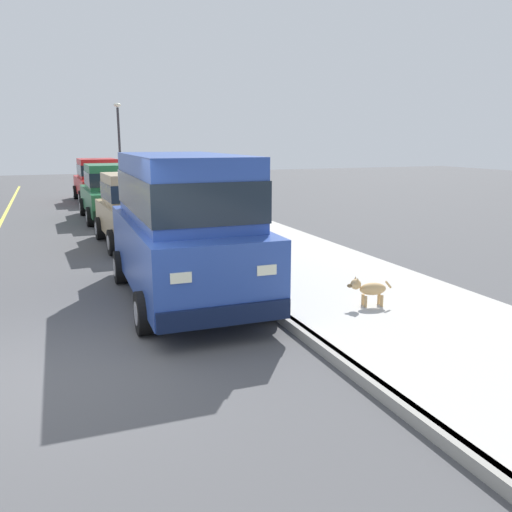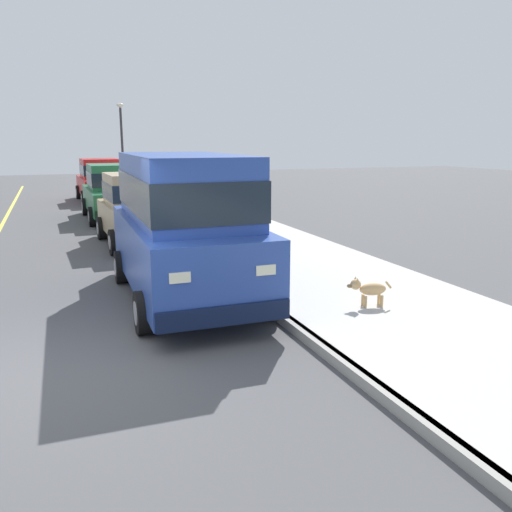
# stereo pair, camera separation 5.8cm
# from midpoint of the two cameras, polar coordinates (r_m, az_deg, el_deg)

# --- Properties ---
(ground_plane) EXTENTS (80.00, 80.00, 0.00)m
(ground_plane) POSITION_cam_midpoint_polar(r_m,az_deg,el_deg) (6.92, -19.82, -11.78)
(ground_plane) COLOR #4C4C4F
(curb) EXTENTS (0.16, 64.00, 0.14)m
(curb) POSITION_cam_midpoint_polar(r_m,az_deg,el_deg) (7.60, 5.25, -8.28)
(curb) COLOR gray
(curb) RESTS_ON ground
(sidewalk) EXTENTS (3.60, 64.00, 0.14)m
(sidewalk) POSITION_cam_midpoint_polar(r_m,az_deg,el_deg) (8.51, 16.25, -6.43)
(sidewalk) COLOR #B7B5AD
(sidewalk) RESTS_ON ground
(car_blue_van) EXTENTS (2.20, 4.93, 2.52)m
(car_blue_van) POSITION_cam_midpoint_polar(r_m,az_deg,el_deg) (9.13, -7.68, 3.80)
(car_blue_van) COLOR #28479E
(car_blue_van) RESTS_ON ground
(car_tan_hatchback) EXTENTS (2.06, 3.86, 1.88)m
(car_tan_hatchback) POSITION_cam_midpoint_polar(r_m,az_deg,el_deg) (14.49, -12.51, 5.13)
(car_tan_hatchback) COLOR tan
(car_tan_hatchback) RESTS_ON ground
(car_green_sedan) EXTENTS (2.08, 4.62, 1.92)m
(car_green_sedan) POSITION_cam_midpoint_polar(r_m,az_deg,el_deg) (19.38, -15.08, 6.80)
(car_green_sedan) COLOR #23663D
(car_green_sedan) RESTS_ON ground
(car_red_sedan) EXTENTS (2.13, 4.65, 1.92)m
(car_red_sedan) POSITION_cam_midpoint_polar(r_m,az_deg,el_deg) (25.31, -16.41, 7.96)
(car_red_sedan) COLOR red
(car_red_sedan) RESTS_ON ground
(dog_tan) EXTENTS (0.75, 0.29, 0.49)m
(dog_tan) POSITION_cam_midpoint_polar(r_m,az_deg,el_deg) (8.61, 12.32, -3.49)
(dog_tan) COLOR tan
(dog_tan) RESTS_ON sidewalk
(street_lamp) EXTENTS (0.36, 0.36, 4.42)m
(street_lamp) POSITION_cam_midpoint_polar(r_m,az_deg,el_deg) (28.12, -14.28, 12.40)
(street_lamp) COLOR #2D2D33
(street_lamp) RESTS_ON sidewalk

